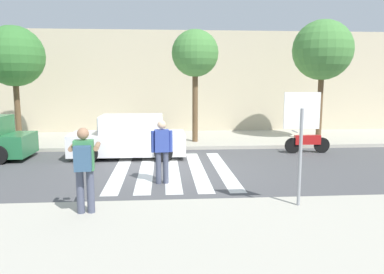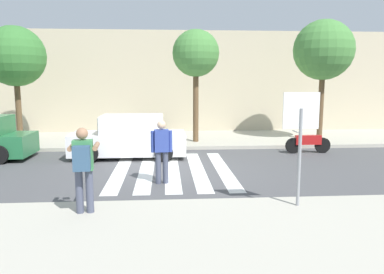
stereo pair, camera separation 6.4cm
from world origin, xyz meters
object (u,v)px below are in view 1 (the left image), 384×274
motorcycle (307,142)px  street_tree_west (14,57)px  photographer_with_backpack (84,163)px  pedestrian_crossing (162,148)px  stop_sign (301,124)px  street_tree_center (195,54)px  street_tree_east (323,51)px  parked_car_white (129,138)px

motorcycle → street_tree_west: bearing=167.5°
photographer_with_backpack → motorcycle: photographer_with_backpack is taller
motorcycle → pedestrian_crossing: bearing=-144.9°
stop_sign → street_tree_center: street_tree_center is taller
street_tree_west → stop_sign: bearing=-44.7°
stop_sign → photographer_with_backpack: bearing=-177.9°
pedestrian_crossing → street_tree_center: size_ratio=0.36×
photographer_with_backpack → street_tree_west: 10.57m
photographer_with_backpack → street_tree_east: street_tree_east is taller
photographer_with_backpack → motorcycle: size_ratio=0.98×
street_tree_west → street_tree_east: (13.11, -0.42, 0.30)m
street_tree_east → street_tree_west: bearing=178.2°
street_tree_west → pedestrian_crossing: bearing=-46.7°
pedestrian_crossing → street_tree_west: 9.40m
street_tree_west → street_tree_center: size_ratio=1.03×
street_tree_center → parked_car_white: bearing=-135.5°
motorcycle → street_tree_east: 4.47m
pedestrian_crossing → street_tree_center: bearing=77.1°
photographer_with_backpack → pedestrian_crossing: 3.02m
parked_car_white → street_tree_center: street_tree_center is taller
motorcycle → street_tree_east: bearing=58.0°
pedestrian_crossing → street_tree_east: 9.76m
street_tree_center → street_tree_west: bearing=177.6°
pedestrian_crossing → street_tree_west: bearing=133.3°
photographer_with_backpack → parked_car_white: size_ratio=0.42×
street_tree_east → pedestrian_crossing: bearing=-138.7°
pedestrian_crossing → parked_car_white: (-1.19, 3.63, -0.25)m
photographer_with_backpack → street_tree_center: bearing=71.5°
photographer_with_backpack → motorcycle: (7.11, 6.54, -0.75)m
parked_car_white → motorcycle: (6.78, 0.30, -0.31)m
stop_sign → parked_car_white: stop_sign is taller
motorcycle → parked_car_white: bearing=-177.5°
pedestrian_crossing → photographer_with_backpack: bearing=-120.3°
photographer_with_backpack → pedestrian_crossing: photographer_with_backpack is taller
photographer_with_backpack → parked_car_white: photographer_with_backpack is taller
pedestrian_crossing → stop_sign: bearing=-40.0°
stop_sign → street_tree_center: (-1.48, 8.65, 2.00)m
stop_sign → parked_car_white: (-4.09, 6.07, -1.16)m
parked_car_white → street_tree_center: size_ratio=0.86×
pedestrian_crossing → street_tree_west: (-6.16, 6.53, 2.80)m
parked_car_white → street_tree_east: bearing=16.9°
parked_car_white → street_tree_west: bearing=149.8°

